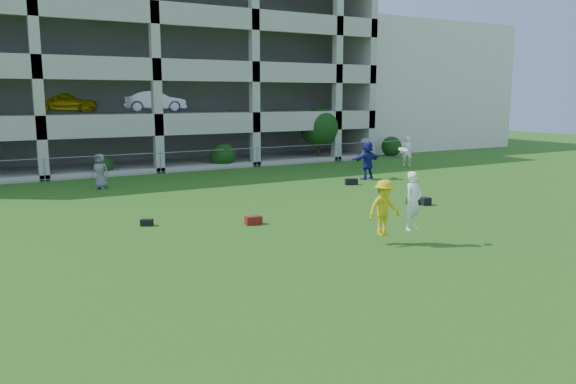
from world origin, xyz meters
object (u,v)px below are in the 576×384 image
stucco_building (384,88)px  frisbee_contest (392,206)px  bystander_f (365,153)px  bystander_e (407,151)px  parking_garage (119,70)px  bystander_c (100,171)px  crate_d (425,201)px  bystander_d (367,160)px

stucco_building → frisbee_contest: (-21.71, -27.24, -3.85)m
bystander_f → frisbee_contest: 17.50m
bystander_e → parking_garage: parking_garage is taller
stucco_building → bystander_c: (-27.00, -12.75, -4.18)m
crate_d → parking_garage: size_ratio=0.01×
bystander_e → crate_d: bearing=84.2°
stucco_building → frisbee_contest: stucco_building is taller
crate_d → frisbee_contest: bearing=-141.7°
crate_d → bystander_d: bearing=71.1°
stucco_building → parking_garage: bearing=-179.3°
bystander_c → crate_d: 14.76m
stucco_building → crate_d: 28.98m
stucco_building → frisbee_contest: 35.05m
bystander_f → bystander_e: bearing=150.3°
crate_d → frisbee_contest: frisbee_contest is taller
stucco_building → bystander_e: (-8.97, -13.39, -4.07)m
bystander_d → stucco_building: bearing=-138.6°
bystander_d → parking_garage: parking_garage is taller
bystander_c → bystander_e: bearing=37.5°
stucco_building → crate_d: size_ratio=45.71×
bystander_c → crate_d: (10.37, -10.49, -0.67)m
bystander_d → crate_d: bearing=63.6°
bystander_d → parking_garage: (-8.70, 16.13, 5.03)m
bystander_f → frisbee_contest: bearing=36.7°
parking_garage → bystander_e: bearing=-43.0°
bystander_f → crate_d: (-4.87, -10.38, -0.75)m
bystander_c → crate_d: bystander_c is taller
parking_garage → crate_d: bearing=-74.5°
stucco_building → bystander_c: 30.15m
bystander_c → bystander_d: 13.22m
bystander_d → crate_d: bystander_d is taller
bystander_c → bystander_e: bystander_e is taller
bystander_e → crate_d: size_ratio=5.32×
bystander_f → parking_garage: parking_garage is taller
bystander_e → frisbee_contest: (-12.74, -13.85, 0.22)m
frisbee_contest → parking_garage: 27.41m
frisbee_contest → parking_garage: size_ratio=0.09×
bystander_d → bystander_f: bystander_d is taller
crate_d → parking_garage: (-6.38, 22.93, 5.86)m
bystander_d → crate_d: 7.24m
bystander_d → crate_d: size_ratio=5.62×
stucco_building → crate_d: stucco_building is taller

